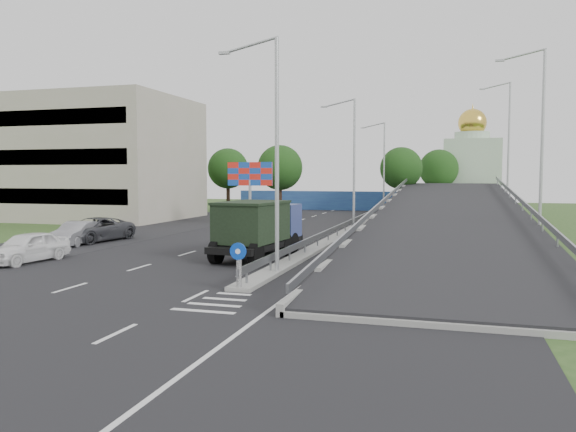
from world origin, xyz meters
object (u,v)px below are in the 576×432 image
at_px(dump_truck, 259,226).
at_px(parked_car_c, 94,230).
at_px(parked_car_b, 77,233).
at_px(billboard, 250,178).
at_px(lamp_post_mid, 352,157).
at_px(sign_bollard, 239,265).
at_px(parked_car_a, 27,247).
at_px(lamp_post_near, 273,142).
at_px(lamp_post_far, 382,163).
at_px(church, 471,168).

height_order(dump_truck, parked_car_c, dump_truck).
bearing_deg(parked_car_b, billboard, 61.24).
xyz_separation_m(lamp_post_mid, parked_car_b, (-15.09, -13.23, -5.07)).
bearing_deg(lamp_post_mid, billboard, 167.62).
distance_m(lamp_post_mid, dump_truck, 15.99).
relative_size(sign_bollard, dump_truck, 0.24).
xyz_separation_m(parked_car_a, parked_car_b, (-2.20, 6.85, -0.04)).
bearing_deg(parked_car_b, parked_car_c, 82.22).
distance_m(sign_bollard, lamp_post_near, 6.12).
height_order(lamp_post_near, parked_car_c, lamp_post_near).
distance_m(lamp_post_near, parked_car_c, 18.01).
xyz_separation_m(lamp_post_mid, parked_car_a, (-12.88, -20.08, -5.03)).
relative_size(sign_bollard, lamp_post_near, 0.17).
distance_m(lamp_post_far, parked_car_b, 36.85).
bearing_deg(dump_truck, parked_car_b, 176.47).
height_order(billboard, parked_car_a, billboard).
bearing_deg(parked_car_c, parked_car_a, -67.77).
relative_size(sign_bollard, lamp_post_mid, 0.17).
height_order(lamp_post_near, billboard, lamp_post_near).
height_order(lamp_post_mid, lamp_post_far, same).
distance_m(lamp_post_mid, parked_car_c, 19.62).
xyz_separation_m(dump_truck, parked_car_a, (-10.59, -4.80, -0.90)).
bearing_deg(billboard, parked_car_a, -99.69).
xyz_separation_m(lamp_post_far, parked_car_a, (-12.88, -40.08, -5.03)).
bearing_deg(church, sign_bollard, -99.81).
bearing_deg(lamp_post_mid, parked_car_a, -122.68).
relative_size(sign_bollard, parked_car_a, 0.37).
bearing_deg(parked_car_c, dump_truck, -8.51).
bearing_deg(lamp_post_mid, church, 73.78).
bearing_deg(lamp_post_far, parked_car_c, -115.56).
bearing_deg(lamp_post_near, billboard, 112.49).
xyz_separation_m(parked_car_b, parked_car_c, (0.01, 1.71, 0.06)).
height_order(lamp_post_far, dump_truck, lamp_post_far).
distance_m(billboard, parked_car_c, 15.16).
bearing_deg(dump_truck, parked_car_c, 169.17).
distance_m(parked_car_b, parked_car_c, 1.71).
relative_size(church, parked_car_c, 2.41).
bearing_deg(parked_car_b, dump_truck, -16.43).
distance_m(lamp_post_mid, church, 35.41).
height_order(church, parked_car_a, church).
xyz_separation_m(lamp_post_mid, lamp_post_far, (0.00, 20.00, 0.00)).
distance_m(sign_bollard, billboard, 27.53).
distance_m(lamp_post_near, billboard, 23.87).
bearing_deg(billboard, sign_bollard, -70.79).
distance_m(sign_bollard, parked_car_a, 13.31).
bearing_deg(dump_truck, lamp_post_mid, 87.04).
distance_m(church, parked_car_a, 58.86).
bearing_deg(parked_car_c, lamp_post_mid, 45.27).
xyz_separation_m(lamp_post_mid, dump_truck, (-2.29, -15.28, -4.13)).
bearing_deg(parked_car_a, lamp_post_mid, 62.16).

